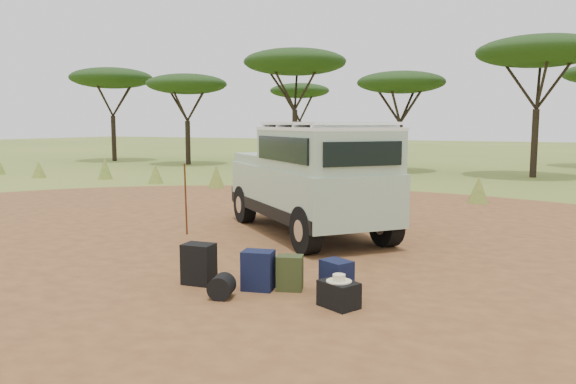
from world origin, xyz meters
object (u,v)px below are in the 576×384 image
at_px(backpack_olive, 290,273).
at_px(duffel_navy, 336,277).
at_px(walking_staff, 186,199).
at_px(backpack_black, 199,264).
at_px(backpack_navy, 258,271).
at_px(safari_vehicle, 311,181).
at_px(hard_case, 339,295).

height_order(backpack_olive, duffel_navy, backpack_olive).
distance_m(walking_staff, backpack_black, 3.64).
height_order(backpack_navy, duffel_navy, backpack_navy).
height_order(safari_vehicle, backpack_navy, safari_vehicle).
relative_size(backpack_navy, backpack_olive, 1.13).
height_order(walking_staff, backpack_olive, walking_staff).
bearing_deg(hard_case, backpack_olive, -178.73).
relative_size(backpack_black, hard_case, 1.25).
height_order(duffel_navy, hard_case, duffel_navy).
distance_m(backpack_navy, duffel_navy, 1.09).
distance_m(walking_staff, duffel_navy, 4.83).
distance_m(safari_vehicle, backpack_olive, 4.09).
bearing_deg(backpack_black, backpack_navy, 2.25).
bearing_deg(hard_case, safari_vehicle, 143.26).
bearing_deg(walking_staff, duffel_navy, -61.71).
distance_m(backpack_olive, hard_case, 0.96).
bearing_deg(safari_vehicle, hard_case, -20.49).
height_order(walking_staff, backpack_navy, walking_staff).
xyz_separation_m(safari_vehicle, backpack_navy, (0.95, -3.93, -0.85)).
relative_size(backpack_black, backpack_olive, 1.20).
xyz_separation_m(backpack_black, duffel_navy, (1.93, 0.49, -0.07)).
bearing_deg(walking_staff, backpack_navy, -72.94).
bearing_deg(duffel_navy, hard_case, -40.09).
bearing_deg(walking_staff, backpack_olive, -67.76).
relative_size(safari_vehicle, duffel_navy, 10.63).
distance_m(safari_vehicle, backpack_black, 4.14).
distance_m(duffel_navy, hard_case, 0.63).
xyz_separation_m(backpack_olive, hard_case, (0.87, -0.38, -0.08)).
xyz_separation_m(backpack_olive, duffel_navy, (0.62, 0.19, -0.02)).
bearing_deg(backpack_navy, backpack_olive, 11.17).
bearing_deg(safari_vehicle, backpack_navy, -35.19).
height_order(backpack_black, backpack_olive, backpack_black).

